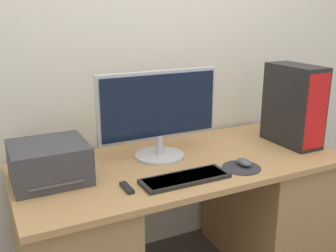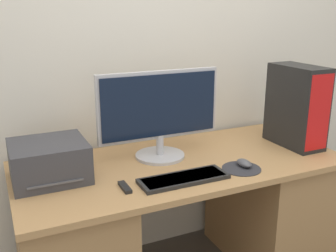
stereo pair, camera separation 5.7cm
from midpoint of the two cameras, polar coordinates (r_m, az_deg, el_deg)
name	(u,v)px [view 2 (the right image)]	position (r m, az deg, el deg)	size (l,w,h in m)	color
wall_back	(145,29)	(2.27, -2.60, 13.94)	(6.40, 0.13, 2.85)	silver
desk	(181,221)	(2.18, 2.67, -13.61)	(1.67, 0.75, 0.72)	tan
monitor	(159,111)	(2.01, -0.43, 2.18)	(0.65, 0.26, 0.46)	#B7B7BC
keyboard	(184,178)	(1.81, 3.21, -7.61)	(0.42, 0.14, 0.02)	black
mousepad	(241,169)	(1.97, 11.43, -6.08)	(0.19, 0.19, 0.00)	#2D2D33
mouse	(244,163)	(1.99, 11.81, -5.29)	(0.06, 0.10, 0.03)	#4C4C51
computer_tower	(297,106)	(2.33, 18.85, 2.74)	(0.17, 0.34, 0.46)	black
printer	(49,161)	(1.86, -16.04, -4.91)	(0.34, 0.32, 0.18)	#38383D
remote_control	(125,187)	(1.73, -5.33, -8.84)	(0.03, 0.11, 0.02)	black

